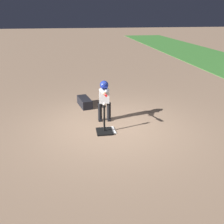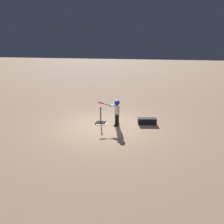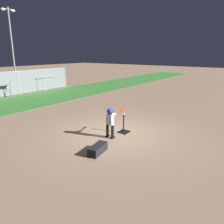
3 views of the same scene
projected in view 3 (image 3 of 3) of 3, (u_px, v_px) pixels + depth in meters
ground_plane at (115, 133)px, 9.07m from camera, size 90.00×90.00×0.00m
grass_outfield_strip at (8, 105)px, 13.93m from camera, size 56.00×4.67×0.02m
home_plate at (121, 132)px, 9.12m from camera, size 0.46×0.46×0.02m
batting_tee at (124, 130)px, 9.11m from camera, size 0.46×0.42×0.75m
batter_child at (111, 119)px, 8.41m from camera, size 1.02×0.38×1.19m
baseball at (124, 114)px, 8.92m from camera, size 0.07×0.07×0.07m
bleachers_center at (42, 82)px, 20.02m from camera, size 2.95×2.46×1.17m
equipment_bag at (98, 149)px, 7.24m from camera, size 0.89×0.48×0.28m
field_light_pole at (11, 33)px, 26.43m from camera, size 1.76×0.44×8.41m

